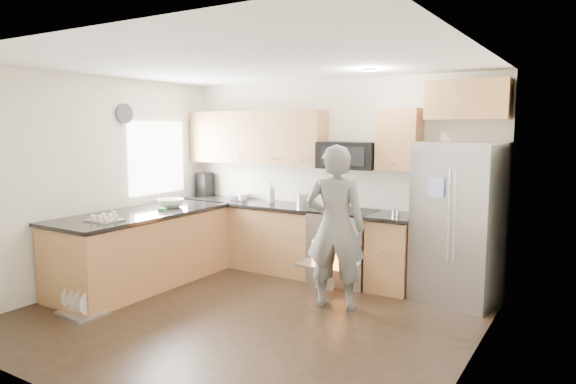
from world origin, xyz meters
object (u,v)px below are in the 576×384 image
Objects in this scene: dish_rack at (82,307)px; refrigerator at (459,223)px; stove_range at (344,230)px; person at (335,227)px.

refrigerator is at bearing 37.70° from dish_rack.
stove_range is 1.44m from refrigerator.
stove_range is at bearing -85.36° from person.
stove_range is at bearing -169.70° from refrigerator.
stove_range is 1.00× the size of person.
stove_range is 0.99× the size of refrigerator.
dish_rack is at bearing 21.03° from person.
dish_rack is (-1.86, -2.53, -0.60)m from stove_range.
person reaches higher than dish_rack.
refrigerator reaches higher than stove_range.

